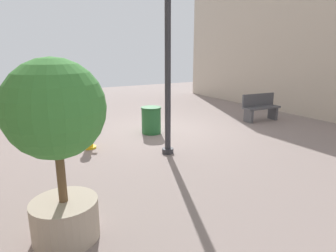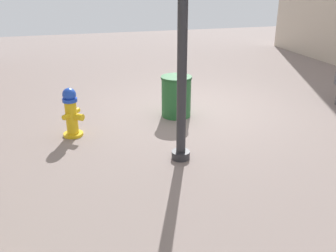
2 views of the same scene
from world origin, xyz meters
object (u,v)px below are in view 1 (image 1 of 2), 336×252
at_px(bench_near, 260,107).
at_px(planter_tree, 57,131).
at_px(fire_hydrant, 89,132).
at_px(trash_bin, 151,120).
at_px(street_lamp, 168,40).

bearing_deg(bench_near, planter_tree, 25.48).
xyz_separation_m(fire_hydrant, trash_bin, (-2.02, -0.46, -0.03)).
distance_m(fire_hydrant, bench_near, 6.15).
bearing_deg(fire_hydrant, trash_bin, -167.09).
bearing_deg(fire_hydrant, bench_near, -179.90).
height_order(fire_hydrant, planter_tree, planter_tree).
xyz_separation_m(bench_near, street_lamp, (4.60, 1.35, 2.17)).
xyz_separation_m(bench_near, planter_tree, (7.45, 3.55, 1.00)).
distance_m(planter_tree, trash_bin, 5.31).
xyz_separation_m(fire_hydrant, planter_tree, (1.30, 3.54, 1.05)).
relative_size(fire_hydrant, street_lamp, 0.20).
bearing_deg(street_lamp, bench_near, -163.67).
height_order(fire_hydrant, trash_bin, fire_hydrant).
distance_m(street_lamp, trash_bin, 2.92).
height_order(fire_hydrant, bench_near, bench_near).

